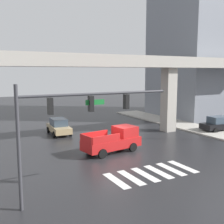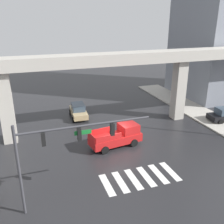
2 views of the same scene
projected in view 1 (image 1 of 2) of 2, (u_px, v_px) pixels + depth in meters
The scene contains 9 objects.
ground_plane at pixel (114, 153), 23.35m from camera, with size 120.00×120.00×0.00m, color #232326.
crosswalk_stripes at pixel (152, 173), 18.77m from camera, with size 6.05×2.80×0.01m.
elevated_overpass at pixel (89, 67), 26.54m from camera, with size 48.54×2.35×8.41m.
office_building at pixel (205, 19), 42.32m from camera, with size 13.74×11.13×29.25m, color gray.
sidewalk_east at pixel (210, 132), 31.46m from camera, with size 4.00×36.00×0.15m, color #ADA89E.
pickup_truck at pixel (114, 140), 23.73m from camera, with size 5.32×2.61×2.08m.
sedan_black at pixel (219, 124), 31.93m from camera, with size 4.42×2.20×1.72m.
sedan_tan at pixel (59, 126), 30.39m from camera, with size 2.13×4.38×1.72m.
traffic_signal_mast at pixel (71, 115), 14.37m from camera, with size 8.69×0.32×6.20m.
Camera 1 is at (-10.93, -19.80, 6.78)m, focal length 44.78 mm.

